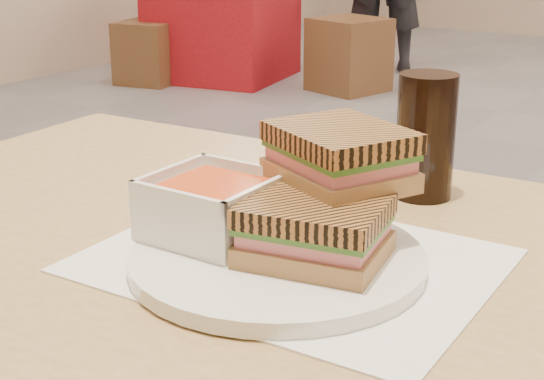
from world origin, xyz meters
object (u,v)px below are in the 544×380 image
Objects in this scene: bg_table_0 at (223,24)px; bg_chair_0r at (349,55)px; bg_chair_0l at (149,52)px; soup_bowl at (213,209)px; plate at (277,259)px; panini_lower at (315,230)px; cola_glass at (425,136)px; main_table at (314,362)px.

bg_table_0 reaches higher than bg_chair_0r.
bg_chair_0l is at bearing -156.92° from bg_chair_0r.
soup_bowl is at bearing -46.73° from bg_chair_0l.
plate is 1.97× the size of panini_lower.
cola_glass is at bearing 91.84° from panini_lower.
main_table is 0.16m from panini_lower.
plate is at bearing -46.07° from bg_chair_0l.
main_table is 4.43× the size of plate.
plate is at bearing -52.12° from bg_table_0.
panini_lower is at bearing -62.67° from main_table.
soup_bowl is 0.78× the size of cola_glass.
bg_table_0 is (-2.97, 3.82, -0.40)m from plate.
soup_bowl is (-0.08, 0.00, 0.03)m from plate.
panini_lower is (0.04, 0.01, 0.04)m from plate.
main_table is at bearing -92.05° from cola_glass.
main_table is 4.83m from bg_table_0.
main_table is at bearing 62.95° from plate.
bg_chair_0l is (-0.29, -0.44, -0.16)m from bg_table_0.
panini_lower is 0.26m from cola_glass.
bg_chair_0r is (-2.06, 3.87, -0.41)m from main_table.
main_table is 8.73× the size of panini_lower.
bg_table_0 is (-3.01, 3.81, -0.43)m from panini_lower.
cola_glass reaches higher than panini_lower.
panini_lower is 4.76m from bg_chair_0l.
soup_bowl is at bearing 178.48° from plate.
cola_glass is 0.30× the size of bg_chair_0r.
bg_chair_0r reaches higher than bg_chair_0l.
plate is at bearing -117.05° from main_table.
cola_glass is (0.03, 0.27, 0.06)m from plate.
bg_table_0 is at bearing 127.88° from plate.
cola_glass is (0.10, 0.27, 0.03)m from soup_bowl.
plate is 0.65× the size of bg_chair_0l.
main_table is 10.84× the size of soup_bowl.
soup_bowl is 4.68m from bg_chair_0l.
bg_chair_0r is at bearing 116.72° from soup_bowl.
bg_chair_0l is at bearing 133.93° from plate.
panini_lower is at bearing -61.94° from bg_chair_0r.
bg_chair_0r is (-2.08, 3.90, -0.57)m from panini_lower.
bg_chair_0r is at bearing 118.06° from panini_lower.
soup_bowl reaches higher than bg_chair_0l.
main_table is at bearing -45.57° from bg_chair_0l.
soup_bowl is 4.81m from bg_table_0.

